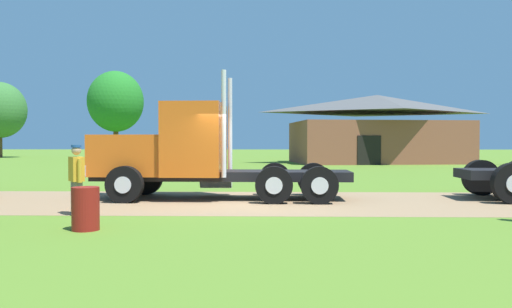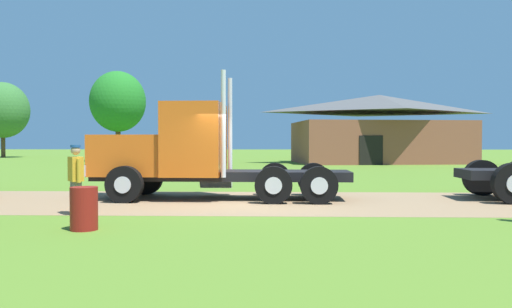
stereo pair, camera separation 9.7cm
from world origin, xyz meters
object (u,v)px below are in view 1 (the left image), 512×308
object	(u,v)px
truck_foreground_white	(187,155)
steel_barrel	(86,209)
visitor_standing_near	(77,177)
shed_building	(377,130)

from	to	relation	value
truck_foreground_white	steel_barrel	bearing A→B (deg)	-101.42
visitor_standing_near	truck_foreground_white	bearing A→B (deg)	60.00
truck_foreground_white	visitor_standing_near	distance (m)	4.05
truck_foreground_white	visitor_standing_near	xyz separation A→B (m)	(-2.02, -3.49, -0.43)
truck_foreground_white	shed_building	size ratio (longest dim) A/B	0.52
visitor_standing_near	steel_barrel	size ratio (longest dim) A/B	1.96
visitor_standing_near	steel_barrel	xyz separation A→B (m)	(0.93, -1.90, -0.48)
steel_barrel	shed_building	size ratio (longest dim) A/B	0.06
truck_foreground_white	shed_building	world-z (taller)	shed_building
visitor_standing_near	shed_building	size ratio (longest dim) A/B	0.11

